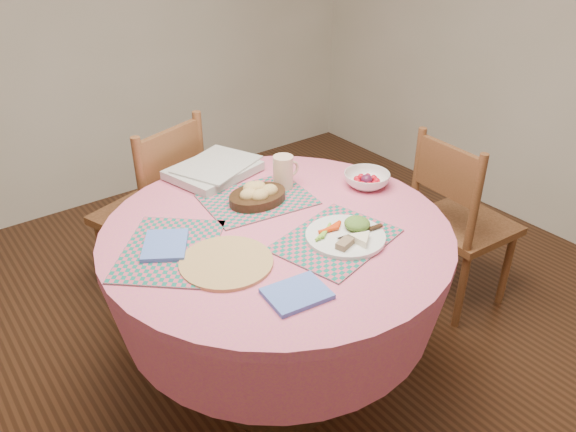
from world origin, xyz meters
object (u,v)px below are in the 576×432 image
at_px(chair_right, 458,220).
at_px(dinner_plate, 348,234).
at_px(wicker_trivet, 226,262).
at_px(dining_table, 277,273).
at_px(fruit_bowl, 367,180).
at_px(latte_mug, 284,172).
at_px(bread_bowl, 257,194).
at_px(chair_back, 157,209).

distance_m(chair_right, dinner_plate, 0.91).
xyz_separation_m(chair_right, wicker_trivet, (-1.25, -0.02, 0.30)).
relative_size(chair_right, dinner_plate, 3.25).
bearing_deg(dining_table, wicker_trivet, -162.38).
bearing_deg(dinner_plate, fruit_bowl, 37.37).
bearing_deg(latte_mug, bread_bowl, -165.78).
xyz_separation_m(chair_right, chair_back, (-1.09, 0.88, 0.03)).
height_order(wicker_trivet, bread_bowl, bread_bowl).
height_order(dining_table, fruit_bowl, fruit_bowl).
height_order(wicker_trivet, latte_mug, latte_mug).
distance_m(wicker_trivet, latte_mug, 0.56).
bearing_deg(wicker_trivet, fruit_bowl, 9.66).
bearing_deg(dining_table, latte_mug, 48.60).
height_order(dining_table, bread_bowl, bread_bowl).
height_order(bread_bowl, fruit_bowl, bread_bowl).
height_order(chair_right, bread_bowl, chair_right).
relative_size(wicker_trivet, fruit_bowl, 1.52).
bearing_deg(latte_mug, wicker_trivet, -145.85).
xyz_separation_m(dining_table, fruit_bowl, (0.48, 0.04, 0.22)).
distance_m(latte_mug, fruit_bowl, 0.34).
bearing_deg(fruit_bowl, chair_back, 126.48).
bearing_deg(chair_right, fruit_bowl, 81.93).
xyz_separation_m(latte_mug, fruit_bowl, (0.27, -0.19, -0.04)).
relative_size(bread_bowl, latte_mug, 1.77).
xyz_separation_m(dining_table, bread_bowl, (0.05, 0.19, 0.23)).
xyz_separation_m(chair_right, latte_mug, (-0.78, 0.29, 0.36)).
bearing_deg(dinner_plate, chair_right, 9.89).
relative_size(chair_right, wicker_trivet, 2.94).
relative_size(latte_mug, fruit_bowl, 0.66).
relative_size(chair_right, latte_mug, 6.79).
height_order(dinner_plate, bread_bowl, bread_bowl).
bearing_deg(dinner_plate, chair_back, 103.33).
bearing_deg(fruit_bowl, dinner_plate, -142.63).
xyz_separation_m(wicker_trivet, bread_bowl, (0.31, 0.28, 0.03)).
xyz_separation_m(chair_back, wicker_trivet, (-0.16, -0.90, 0.27)).
bearing_deg(chair_back, bread_bowl, 84.65).
bearing_deg(bread_bowl, wicker_trivet, -138.40).
bearing_deg(fruit_bowl, latte_mug, 145.35).
xyz_separation_m(dining_table, latte_mug, (0.20, 0.23, 0.27)).
height_order(wicker_trivet, fruit_bowl, fruit_bowl).
xyz_separation_m(chair_right, dinner_plate, (-0.84, -0.15, 0.31)).
bearing_deg(chair_right, chair_back, 54.51).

